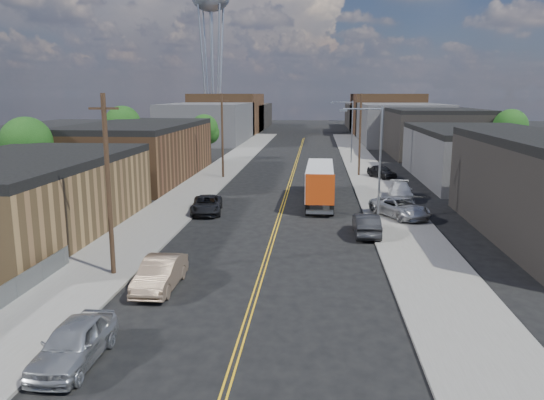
% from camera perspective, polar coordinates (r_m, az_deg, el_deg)
% --- Properties ---
extents(ground, '(260.00, 260.00, 0.00)m').
position_cam_1_polar(ground, '(78.00, 2.61, 4.00)').
color(ground, black).
rests_on(ground, ground).
extents(centerline, '(0.32, 120.00, 0.01)m').
position_cam_1_polar(centerline, '(63.16, 2.07, 2.27)').
color(centerline, gold).
rests_on(centerline, ground).
extents(sidewalk_left, '(5.00, 140.00, 0.15)m').
position_cam_1_polar(sidewalk_left, '(64.31, -6.42, 2.44)').
color(sidewalk_left, slate).
rests_on(sidewalk_left, ground).
extents(sidewalk_right, '(5.00, 140.00, 0.15)m').
position_cam_1_polar(sidewalk_right, '(63.42, 10.68, 2.19)').
color(sidewalk_right, slate).
rests_on(sidewalk_right, ground).
extents(warehouse_tan, '(12.00, 22.00, 5.60)m').
position_cam_1_polar(warehouse_tan, '(41.68, -25.47, 0.35)').
color(warehouse_tan, brown).
rests_on(warehouse_tan, ground).
extents(warehouse_brown, '(12.00, 26.00, 6.60)m').
position_cam_1_polar(warehouse_brown, '(65.13, -14.04, 5.14)').
color(warehouse_brown, brown).
rests_on(warehouse_brown, ground).
extents(industrial_right_b, '(14.00, 24.00, 6.10)m').
position_cam_1_polar(industrial_right_b, '(66.46, 21.51, 4.60)').
color(industrial_right_b, '#3A3A3C').
rests_on(industrial_right_b, ground).
extents(industrial_right_c, '(14.00, 22.00, 7.60)m').
position_cam_1_polar(industrial_right_c, '(91.52, 16.94, 7.00)').
color(industrial_right_c, black).
rests_on(industrial_right_c, ground).
extents(skyline_left_a, '(16.00, 30.00, 8.00)m').
position_cam_1_polar(skyline_left_a, '(114.79, -6.80, 8.29)').
color(skyline_left_a, '#3A3A3C').
rests_on(skyline_left_a, ground).
extents(skyline_right_a, '(16.00, 30.00, 8.00)m').
position_cam_1_polar(skyline_right_a, '(113.75, 13.56, 8.03)').
color(skyline_right_a, '#3A3A3C').
rests_on(skyline_right_a, ground).
extents(skyline_left_b, '(16.00, 26.00, 10.00)m').
position_cam_1_polar(skyline_left_b, '(139.30, -4.73, 9.26)').
color(skyline_left_b, brown).
rests_on(skyline_left_b, ground).
extents(skyline_right_b, '(16.00, 26.00, 10.00)m').
position_cam_1_polar(skyline_right_b, '(138.45, 12.04, 9.04)').
color(skyline_right_b, brown).
rests_on(skyline_right_b, ground).
extents(skyline_left_c, '(16.00, 40.00, 7.00)m').
position_cam_1_polar(skyline_left_c, '(159.11, -3.52, 8.99)').
color(skyline_left_c, black).
rests_on(skyline_left_c, ground).
extents(skyline_right_c, '(16.00, 40.00, 7.00)m').
position_cam_1_polar(skyline_right_c, '(158.36, 11.13, 8.79)').
color(skyline_right_c, black).
rests_on(skyline_right_c, ground).
extents(water_tower, '(9.00, 9.00, 36.90)m').
position_cam_1_polar(water_tower, '(131.37, -6.61, 20.33)').
color(water_tower, gray).
rests_on(water_tower, ground).
extents(streetlight_near, '(3.39, 0.25, 9.00)m').
position_cam_1_polar(streetlight_near, '(42.81, 11.04, 4.93)').
color(streetlight_near, gray).
rests_on(streetlight_near, ground).
extents(streetlight_far, '(3.39, 0.25, 9.00)m').
position_cam_1_polar(streetlight_far, '(77.58, 8.31, 7.81)').
color(streetlight_far, gray).
rests_on(streetlight_far, ground).
extents(utility_pole_left_near, '(1.60, 0.26, 10.00)m').
position_cam_1_polar(utility_pole_left_near, '(29.89, -17.20, 1.57)').
color(utility_pole_left_near, black).
rests_on(utility_pole_left_near, ground).
extents(utility_pole_left_far, '(1.60, 0.26, 10.00)m').
position_cam_1_polar(utility_pole_left_far, '(63.48, -5.36, 6.95)').
color(utility_pole_left_far, black).
rests_on(utility_pole_left_far, ground).
extents(utility_pole_right, '(1.60, 0.26, 10.00)m').
position_cam_1_polar(utility_pole_right, '(65.69, 9.45, 6.99)').
color(utility_pole_right, black).
rests_on(utility_pole_right, ground).
extents(tree_left_near, '(4.85, 4.76, 7.91)m').
position_cam_1_polar(tree_left_near, '(54.64, -24.82, 5.29)').
color(tree_left_near, black).
rests_on(tree_left_near, ground).
extents(tree_left_mid, '(5.10, 5.04, 8.37)m').
position_cam_1_polar(tree_left_mid, '(77.28, -15.71, 7.61)').
color(tree_left_mid, black).
rests_on(tree_left_mid, ground).
extents(tree_left_far, '(4.35, 4.20, 6.97)m').
position_cam_1_polar(tree_left_far, '(81.27, -7.26, 7.45)').
color(tree_left_far, black).
rests_on(tree_left_far, ground).
extents(tree_right_far, '(4.85, 4.76, 7.91)m').
position_cam_1_polar(tree_right_far, '(82.05, 24.28, 7.01)').
color(tree_right_far, black).
rests_on(tree_right_far, ground).
extents(semi_truck, '(2.49, 13.81, 3.60)m').
position_cam_1_polar(semi_truck, '(49.73, 5.15, 2.16)').
color(semi_truck, silver).
rests_on(semi_truck, ground).
extents(car_left_a, '(1.99, 4.84, 1.64)m').
position_cam_1_polar(car_left_a, '(21.77, -20.52, -14.20)').
color(car_left_a, '#B0B2B5').
rests_on(car_left_a, ground).
extents(car_left_b, '(1.78, 4.98, 1.64)m').
position_cam_1_polar(car_left_b, '(28.26, -11.94, -7.76)').
color(car_left_b, '#7E6752').
rests_on(car_left_b, ground).
extents(car_left_c, '(3.15, 5.62, 1.48)m').
position_cam_1_polar(car_left_c, '(45.17, -7.04, -0.51)').
color(car_left_c, black).
rests_on(car_left_c, ground).
extents(car_right_oncoming, '(1.75, 4.91, 1.61)m').
position_cam_1_polar(car_right_oncoming, '(38.40, 10.12, -2.61)').
color(car_right_oncoming, black).
rests_on(car_right_oncoming, ground).
extents(car_right_lot_a, '(5.04, 6.32, 1.60)m').
position_cam_1_polar(car_right_lot_a, '(44.01, 13.61, -0.78)').
color(car_right_lot_a, '#A6A8AB').
rests_on(car_right_lot_a, sidewalk_right).
extents(car_right_lot_b, '(2.56, 5.32, 1.49)m').
position_cam_1_polar(car_right_lot_b, '(51.88, 13.65, 0.97)').
color(car_right_lot_b, silver).
rests_on(car_right_lot_b, sidewalk_right).
extents(car_right_lot_c, '(3.59, 4.71, 1.50)m').
position_cam_1_polar(car_right_lot_c, '(64.46, 11.73, 3.03)').
color(car_right_lot_c, black).
rests_on(car_right_lot_c, sidewalk_right).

